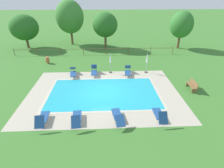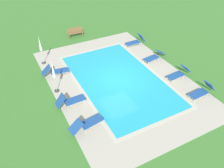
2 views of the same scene
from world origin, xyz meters
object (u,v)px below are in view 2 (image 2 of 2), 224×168
object	(u,v)px
sun_lounger_north_end	(178,74)
patio_umbrella_closed_row_west	(54,74)
sun_lounger_north_near_steps	(154,57)
sun_lounger_south_near_corner	(56,71)
sun_lounger_south_far	(87,123)
sun_lounger_north_far	(70,100)
sun_lounger_south_mid	(202,91)
patio_umbrella_closed_row_mid_west	(41,47)
wooden_bench_lawn_side	(75,32)
sun_lounger_north_mid	(135,41)

from	to	relation	value
sun_lounger_north_end	patio_umbrella_closed_row_west	distance (m)	8.76
sun_lounger_north_near_steps	sun_lounger_south_near_corner	distance (m)	7.82
sun_lounger_south_far	sun_lounger_south_near_corner	bearing A→B (deg)	0.28
sun_lounger_north_near_steps	sun_lounger_north_far	size ratio (longest dim) A/B	1.12
sun_lounger_south_near_corner	sun_lounger_north_far	bearing A→B (deg)	177.61
sun_lounger_south_near_corner	sun_lounger_south_mid	world-z (taller)	sun_lounger_south_mid
patio_umbrella_closed_row_west	sun_lounger_south_far	bearing A→B (deg)	-172.01
sun_lounger_north_near_steps	sun_lounger_north_end	world-z (taller)	sun_lounger_north_end
sun_lounger_north_near_steps	sun_lounger_south_far	size ratio (longest dim) A/B	1.01
patio_umbrella_closed_row_mid_west	sun_lounger_north_near_steps	bearing A→B (deg)	-114.90
sun_lounger_north_near_steps	sun_lounger_south_mid	bearing A→B (deg)	-178.87
patio_umbrella_closed_row_mid_west	sun_lounger_south_far	bearing A→B (deg)	-176.91
sun_lounger_south_near_corner	patio_umbrella_closed_row_mid_west	world-z (taller)	patio_umbrella_closed_row_mid_west
sun_lounger_south_mid	wooden_bench_lawn_side	bearing A→B (deg)	18.82
sun_lounger_north_near_steps	patio_umbrella_closed_row_west	distance (m)	8.25
patio_umbrella_closed_row_west	patio_umbrella_closed_row_mid_west	world-z (taller)	patio_umbrella_closed_row_west
sun_lounger_north_end	wooden_bench_lawn_side	distance (m)	10.78
sun_lounger_north_near_steps	wooden_bench_lawn_side	size ratio (longest dim) A/B	1.39
sun_lounger_north_mid	patio_umbrella_closed_row_west	world-z (taller)	patio_umbrella_closed_row_west
sun_lounger_south_far	wooden_bench_lawn_side	bearing A→B (deg)	-17.36
sun_lounger_north_mid	wooden_bench_lawn_side	size ratio (longest dim) A/B	1.21
sun_lounger_south_near_corner	sun_lounger_north_near_steps	bearing A→B (deg)	-102.15
sun_lounger_south_near_corner	patio_umbrella_closed_row_west	xyz separation A→B (m)	(-1.86, 0.53, 1.05)
sun_lounger_north_end	patio_umbrella_closed_row_west	bearing A→B (deg)	72.63
sun_lounger_south_near_corner	wooden_bench_lawn_side	xyz separation A→B (m)	(5.47, -3.58, 0.08)
sun_lounger_south_mid	patio_umbrella_closed_row_mid_west	xyz separation A→B (m)	(8.85, 8.15, 1.03)
sun_lounger_south_far	sun_lounger_north_far	bearing A→B (deg)	4.61
sun_lounger_north_end	patio_umbrella_closed_row_west	world-z (taller)	patio_umbrella_closed_row_west
sun_lounger_south_near_corner	sun_lounger_south_mid	size ratio (longest dim) A/B	1.06
sun_lounger_north_end	sun_lounger_north_mid	bearing A→B (deg)	0.74
sun_lounger_south_near_corner	sun_lounger_south_far	world-z (taller)	sun_lounger_south_near_corner
sun_lounger_north_far	sun_lounger_south_mid	world-z (taller)	sun_lounger_south_mid
sun_lounger_north_end	sun_lounger_south_far	world-z (taller)	sun_lounger_north_end
sun_lounger_north_far	sun_lounger_south_far	bearing A→B (deg)	-175.39
sun_lounger_north_mid	sun_lounger_south_near_corner	distance (m)	7.80
sun_lounger_north_near_steps	sun_lounger_south_mid	xyz separation A→B (m)	(-5.12, -0.10, 0.03)
sun_lounger_north_near_steps	wooden_bench_lawn_side	xyz separation A→B (m)	(7.11, 4.07, 0.10)
patio_umbrella_closed_row_west	wooden_bench_lawn_side	bearing A→B (deg)	-29.27
sun_lounger_north_far	patio_umbrella_closed_row_mid_west	size ratio (longest dim) A/B	0.82
sun_lounger_north_mid	sun_lounger_south_far	distance (m)	10.49
sun_lounger_north_end	patio_umbrella_closed_row_west	xyz separation A→B (m)	(2.60, 8.31, 1.05)
sun_lounger_north_mid	sun_lounger_south_mid	distance (m)	8.04
sun_lounger_north_mid	sun_lounger_north_near_steps	bearing A→B (deg)	178.94
wooden_bench_lawn_side	patio_umbrella_closed_row_west	bearing A→B (deg)	150.73
sun_lounger_south_near_corner	sun_lounger_north_mid	bearing A→B (deg)	-80.58
sun_lounger_north_mid	sun_lounger_south_near_corner	xyz separation A→B (m)	(-1.28, 7.70, -0.02)
sun_lounger_north_mid	sun_lounger_north_end	world-z (taller)	sun_lounger_north_mid
sun_lounger_north_far	sun_lounger_south_far	distance (m)	2.24
sun_lounger_north_end	sun_lounger_south_near_corner	xyz separation A→B (m)	(4.46, 7.77, -0.00)
sun_lounger_north_near_steps	sun_lounger_north_mid	bearing A→B (deg)	-1.06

